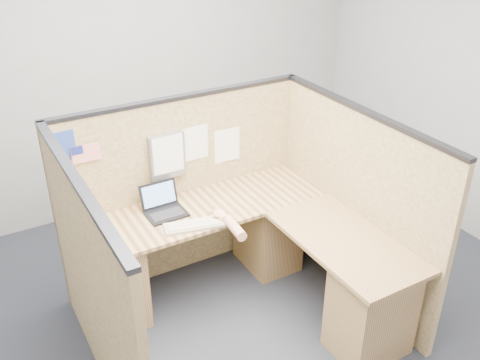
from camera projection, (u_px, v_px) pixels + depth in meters
floor at (247, 335)px, 3.89m from camera, size 5.00×5.00×0.00m
wall_back at (125, 70)px, 4.95m from camera, size 5.00×0.00×5.00m
cubicle_partitions at (217, 219)px, 3.86m from camera, size 2.06×1.83×1.53m
l_desk at (249, 264)px, 4.01m from camera, size 1.95×1.75×0.73m
laptop at (163, 206)px, 3.99m from camera, size 0.29×0.28×0.21m
keyboard at (194, 225)px, 3.83m from camera, size 0.46×0.24×0.03m
mouse at (219, 216)px, 3.92m from camera, size 0.13×0.10×0.05m
hand_forearm at (230, 223)px, 3.81m from camera, size 0.11×0.39×0.08m
blue_poster at (64, 146)px, 3.62m from camera, size 0.16×0.02×0.22m
american_flag at (83, 155)px, 3.70m from camera, size 0.21×0.01×0.35m
file_holder at (167, 156)px, 4.03m from camera, size 0.28×0.05×0.36m
paper_left at (195, 143)px, 4.14m from camera, size 0.22×0.01×0.28m
paper_right at (227, 145)px, 4.30m from camera, size 0.22×0.01×0.28m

